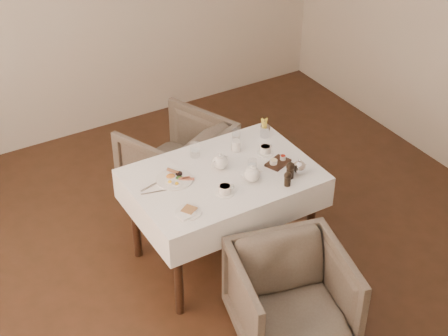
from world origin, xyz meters
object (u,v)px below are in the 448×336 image
(table, at_px, (223,188))
(armchair_near, at_px, (291,298))
(teapot_centre, at_px, (220,161))
(armchair_far, at_px, (177,161))
(breakfast_plate, at_px, (175,179))

(table, relative_size, armchair_near, 1.77)
(teapot_centre, bearing_deg, armchair_far, 73.37)
(armchair_far, relative_size, teapot_centre, 4.81)
(armchair_far, bearing_deg, table, 62.91)
(teapot_centre, bearing_deg, table, -119.04)
(armchair_near, relative_size, breakfast_plate, 2.85)
(table, xyz_separation_m, breakfast_plate, (-0.32, 0.11, 0.13))
(table, distance_m, armchair_far, 0.91)
(table, bearing_deg, armchair_far, 85.13)
(armchair_near, distance_m, breakfast_plate, 1.12)
(armchair_far, xyz_separation_m, breakfast_plate, (-0.39, -0.75, 0.42))
(table, relative_size, armchair_far, 1.69)
(armchair_near, xyz_separation_m, armchair_far, (0.09, 1.74, 0.01))
(armchair_near, xyz_separation_m, teapot_centre, (0.04, 0.95, 0.49))
(armchair_near, height_order, teapot_centre, teapot_centre)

